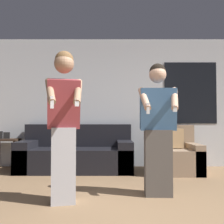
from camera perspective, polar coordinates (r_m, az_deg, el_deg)
wall_back at (r=5.59m, az=3.82°, el=2.13°), size 6.75×0.07×2.70m
couch at (r=5.16m, az=-7.93°, el=-9.19°), size 2.14×0.91×0.89m
armchair at (r=5.07m, az=13.09°, el=-9.30°), size 0.89×0.84×0.87m
side_table at (r=5.75m, az=-22.21°, el=-6.42°), size 0.48×0.36×0.75m
person_left at (r=3.10m, az=-10.68°, el=-2.36°), size 0.45×0.56×1.77m
person_right at (r=3.43m, az=9.77°, el=-3.53°), size 0.52×0.48×1.70m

